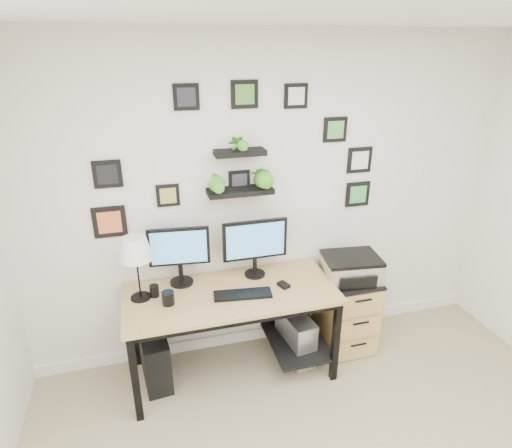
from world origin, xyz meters
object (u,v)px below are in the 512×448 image
object	(u,v)px
monitor_right	(255,244)
pc_tower_grey	(296,337)
desk	(235,303)
file_cabinet	(346,310)
monitor_left	(179,252)
pc_tower_black	(155,358)
printer	(351,268)
table_lamp	(135,250)
mug	(168,298)

from	to	relation	value
monitor_right	pc_tower_grey	distance (m)	0.90
desk	file_cabinet	size ratio (longest dim) A/B	2.39
monitor_left	monitor_right	size ratio (longest dim) A/B	0.91
monitor_left	monitor_right	distance (m)	0.59
file_cabinet	monitor_left	bearing A→B (deg)	174.48
monitor_right	desk	bearing A→B (deg)	-141.83
monitor_left	pc_tower_black	distance (m)	0.87
monitor_right	pc_tower_grey	xyz separation A→B (m)	(0.30, -0.18, -0.83)
monitor_right	monitor_left	bearing A→B (deg)	177.11
monitor_left	printer	distance (m)	1.41
monitor_right	pc_tower_grey	bearing A→B (deg)	-30.09
table_lamp	file_cabinet	size ratio (longest dim) A/B	0.73
monitor_right	table_lamp	size ratio (longest dim) A/B	1.05
desk	table_lamp	size ratio (longest dim) A/B	3.26
file_cabinet	printer	bearing A→B (deg)	-100.28
monitor_left	mug	xyz separation A→B (m)	(-0.12, -0.26, -0.23)
table_lamp	mug	bearing A→B (deg)	-35.50
mug	file_cabinet	xyz separation A→B (m)	(1.50, 0.13, -0.47)
pc_tower_black	desk	bearing A→B (deg)	-8.21
table_lamp	printer	distance (m)	1.73
monitor_left	pc_tower_black	bearing A→B (deg)	-147.79
desk	pc_tower_grey	size ratio (longest dim) A/B	3.62
monitor_right	mug	distance (m)	0.78
table_lamp	pc_tower_grey	xyz separation A→B (m)	(1.21, -0.08, -0.93)
desk	monitor_left	world-z (taller)	monitor_left
desk	monitor_left	xyz separation A→B (m)	(-0.38, 0.19, 0.40)
monitor_right	table_lamp	world-z (taller)	table_lamp
desk	monitor_left	bearing A→B (deg)	153.37
pc_tower_grey	printer	xyz separation A→B (m)	(0.48, 0.05, 0.56)
monitor_left	file_cabinet	world-z (taller)	monitor_left
desk	monitor_right	xyz separation A→B (m)	(0.21, 0.16, 0.41)
pc_tower_black	printer	world-z (taller)	printer
file_cabinet	pc_tower_black	bearing A→B (deg)	-178.87
monitor_right	printer	xyz separation A→B (m)	(0.79, -0.13, -0.26)
file_cabinet	mug	bearing A→B (deg)	-175.08
desk	pc_tower_grey	world-z (taller)	desk
mug	pc_tower_black	xyz separation A→B (m)	(-0.14, 0.10, -0.59)
desk	pc_tower_black	size ratio (longest dim) A/B	3.74
pc_tower_grey	printer	bearing A→B (deg)	5.46
mug	file_cabinet	size ratio (longest dim) A/B	0.15
monitor_left	mug	world-z (taller)	monitor_left
monitor_left	monitor_right	bearing A→B (deg)	-2.89
monitor_left	pc_tower_grey	bearing A→B (deg)	-13.00
table_lamp	pc_tower_black	xyz separation A→B (m)	(0.05, -0.04, -0.93)
desk	printer	xyz separation A→B (m)	(0.99, 0.03, 0.15)
pc_tower_grey	desk	bearing A→B (deg)	178.37
pc_tower_black	monitor_left	bearing A→B (deg)	26.30
desk	pc_tower_black	world-z (taller)	desk
table_lamp	file_cabinet	xyz separation A→B (m)	(1.69, -0.01, -0.81)
monitor_right	file_cabinet	world-z (taller)	monitor_right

